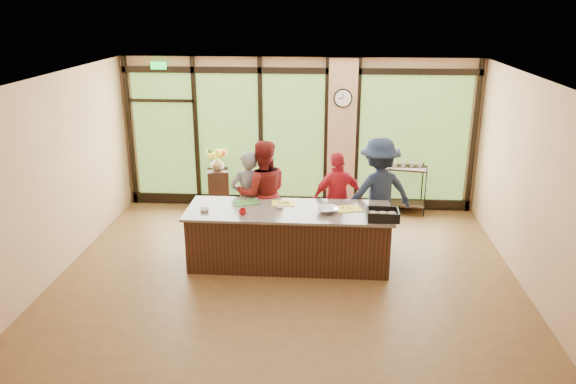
% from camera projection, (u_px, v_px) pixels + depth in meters
% --- Properties ---
extents(floor, '(7.00, 7.00, 0.00)m').
position_uv_depth(floor, '(288.00, 271.00, 8.76)').
color(floor, brown).
rests_on(floor, ground).
extents(ceiling, '(7.00, 7.00, 0.00)m').
position_uv_depth(ceiling, '(287.00, 77.00, 7.79)').
color(ceiling, white).
rests_on(ceiling, back_wall).
extents(back_wall, '(7.00, 0.00, 7.00)m').
position_uv_depth(back_wall, '(299.00, 134.00, 11.11)').
color(back_wall, tan).
rests_on(back_wall, floor).
extents(left_wall, '(0.00, 6.00, 6.00)m').
position_uv_depth(left_wall, '(58.00, 175.00, 8.52)').
color(left_wall, tan).
rests_on(left_wall, floor).
extents(right_wall, '(0.00, 6.00, 6.00)m').
position_uv_depth(right_wall, '(531.00, 185.00, 8.03)').
color(right_wall, tan).
rests_on(right_wall, floor).
extents(window_wall, '(6.90, 0.12, 3.00)m').
position_uv_depth(window_wall, '(307.00, 140.00, 11.09)').
color(window_wall, tan).
rests_on(window_wall, floor).
extents(island_base, '(3.10, 1.00, 0.88)m').
position_uv_depth(island_base, '(289.00, 238.00, 8.90)').
color(island_base, black).
rests_on(island_base, floor).
extents(countertop, '(3.20, 1.10, 0.04)m').
position_uv_depth(countertop, '(289.00, 211.00, 8.75)').
color(countertop, slate).
rests_on(countertop, island_base).
extents(wall_clock, '(0.36, 0.04, 0.36)m').
position_uv_depth(wall_clock, '(343.00, 98.00, 10.68)').
color(wall_clock, black).
rests_on(wall_clock, window_wall).
extents(cook_left, '(0.71, 0.61, 1.66)m').
position_uv_depth(cook_left, '(248.00, 198.00, 9.51)').
color(cook_left, slate).
rests_on(cook_left, floor).
extents(cook_midleft, '(1.02, 0.87, 1.84)m').
position_uv_depth(cook_midleft, '(263.00, 193.00, 9.48)').
color(cook_midleft, maroon).
rests_on(cook_midleft, floor).
extents(cook_midright, '(1.03, 0.74, 1.63)m').
position_uv_depth(cook_midright, '(337.00, 199.00, 9.53)').
color(cook_midright, red).
rests_on(cook_midright, floor).
extents(cook_right, '(1.38, 1.07, 1.89)m').
position_uv_depth(cook_right, '(378.00, 193.00, 9.44)').
color(cook_right, '#192237').
rests_on(cook_right, floor).
extents(roasting_pan, '(0.47, 0.37, 0.08)m').
position_uv_depth(roasting_pan, '(383.00, 217.00, 8.33)').
color(roasting_pan, black).
rests_on(roasting_pan, countertop).
extents(mixing_bowl, '(0.41, 0.41, 0.08)m').
position_uv_depth(mixing_bowl, '(327.00, 210.00, 8.61)').
color(mixing_bowl, silver).
rests_on(mixing_bowl, countertop).
extents(cutting_board_left, '(0.45, 0.40, 0.01)m').
position_uv_depth(cutting_board_left, '(246.00, 202.00, 9.04)').
color(cutting_board_left, '#357C2D').
rests_on(cutting_board_left, countertop).
extents(cutting_board_center, '(0.38, 0.29, 0.01)m').
position_uv_depth(cutting_board_center, '(283.00, 203.00, 9.01)').
color(cutting_board_center, yellow).
rests_on(cutting_board_center, countertop).
extents(cutting_board_right, '(0.45, 0.38, 0.01)m').
position_uv_depth(cutting_board_right, '(349.00, 209.00, 8.76)').
color(cutting_board_right, yellow).
rests_on(cutting_board_right, countertop).
extents(prep_bowl_near, '(0.16, 0.16, 0.05)m').
position_uv_depth(prep_bowl_near, '(204.00, 210.00, 8.66)').
color(prep_bowl_near, silver).
rests_on(prep_bowl_near, countertop).
extents(prep_bowl_mid, '(0.15, 0.15, 0.04)m').
position_uv_depth(prep_bowl_mid, '(280.00, 207.00, 8.79)').
color(prep_bowl_mid, silver).
rests_on(prep_bowl_mid, countertop).
extents(prep_bowl_far, '(0.13, 0.13, 0.03)m').
position_uv_depth(prep_bowl_far, '(286.00, 202.00, 9.02)').
color(prep_bowl_far, silver).
rests_on(prep_bowl_far, countertop).
extents(red_ramekin, '(0.15, 0.15, 0.09)m').
position_uv_depth(red_ramekin, '(243.00, 212.00, 8.52)').
color(red_ramekin, '#AC1111').
rests_on(red_ramekin, countertop).
extents(flower_stand, '(0.49, 0.49, 0.82)m').
position_uv_depth(flower_stand, '(218.00, 190.00, 11.27)').
color(flower_stand, black).
rests_on(flower_stand, floor).
extents(flower_vase, '(0.34, 0.34, 0.28)m').
position_uv_depth(flower_vase, '(217.00, 163.00, 11.09)').
color(flower_vase, olive).
rests_on(flower_vase, flower_stand).
extents(bar_cart, '(0.84, 0.58, 1.05)m').
position_uv_depth(bar_cart, '(406.00, 183.00, 11.01)').
color(bar_cart, black).
rests_on(bar_cart, floor).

